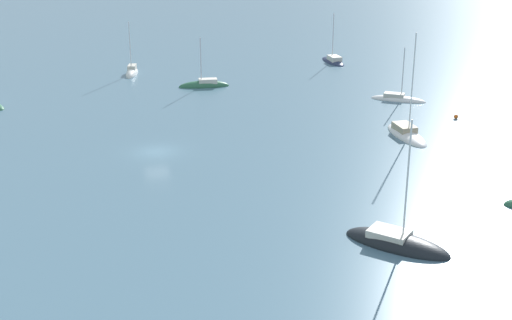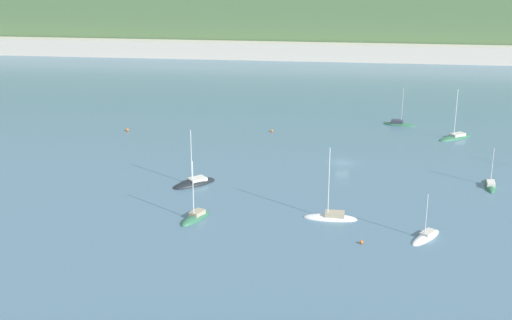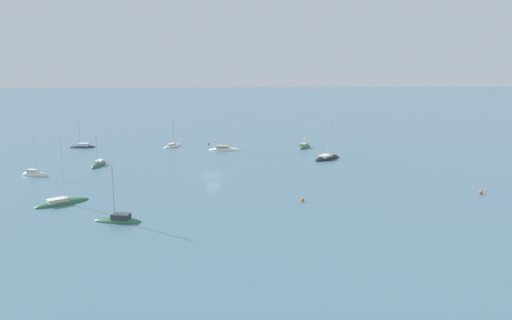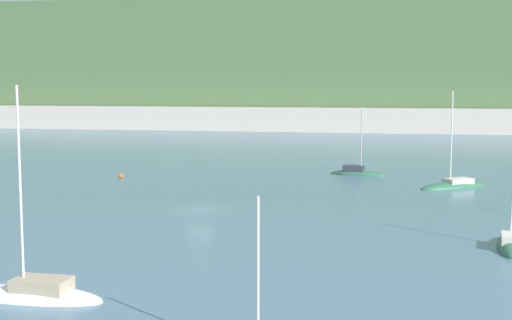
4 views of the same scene
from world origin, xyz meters
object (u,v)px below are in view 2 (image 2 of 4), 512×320
(sailboat_0, at_px, (194,184))
(sailboat_4, at_px, (399,124))
(sailboat_7, at_px, (426,237))
(mooring_buoy_2, at_px, (272,131))
(sailboat_2, at_px, (490,186))
(sailboat_5, at_px, (455,138))
(mooring_buoy_1, at_px, (127,130))
(sailboat_3, at_px, (331,218))
(mooring_buoy_0, at_px, (361,242))
(sailboat_6, at_px, (195,218))

(sailboat_0, height_order, sailboat_4, sailboat_0)
(sailboat_7, bearing_deg, mooring_buoy_2, -117.08)
(sailboat_2, relative_size, sailboat_5, 0.67)
(mooring_buoy_1, relative_size, mooring_buoy_2, 1.15)
(sailboat_2, bearing_deg, sailboat_3, 129.04)
(sailboat_4, bearing_deg, sailboat_0, -121.96)
(mooring_buoy_2, bearing_deg, sailboat_3, -74.05)
(sailboat_2, xyz_separation_m, mooring_buoy_2, (-41.54, 30.14, 0.19))
(mooring_buoy_1, xyz_separation_m, mooring_buoy_2, (32.18, 2.95, -0.04))
(sailboat_7, relative_size, mooring_buoy_0, 14.85)
(sailboat_4, relative_size, mooring_buoy_0, 17.95)
(mooring_buoy_1, height_order, mooring_buoy_2, mooring_buoy_1)
(sailboat_3, xyz_separation_m, sailboat_5, (26.31, 47.19, -0.03))
(mooring_buoy_0, bearing_deg, sailboat_0, 143.06)
(mooring_buoy_2, bearing_deg, sailboat_6, -98.55)
(mooring_buoy_2, bearing_deg, sailboat_4, 17.40)
(sailboat_6, bearing_deg, mooring_buoy_2, -163.26)
(sailboat_4, distance_m, mooring_buoy_0, 66.37)
(sailboat_6, relative_size, mooring_buoy_1, 16.61)
(sailboat_3, xyz_separation_m, mooring_buoy_1, (-45.82, 44.77, 0.19))
(sailboat_5, bearing_deg, sailboat_2, 56.71)
(sailboat_0, height_order, sailboat_5, sailboat_5)
(sailboat_2, bearing_deg, sailboat_7, 156.17)
(mooring_buoy_2, bearing_deg, sailboat_5, -0.76)
(sailboat_2, distance_m, mooring_buoy_0, 35.27)
(sailboat_3, relative_size, sailboat_6, 1.17)
(sailboat_6, relative_size, mooring_buoy_0, 20.51)
(sailboat_5, xyz_separation_m, mooring_buoy_0, (-21.80, -56.00, 0.16))
(sailboat_4, xyz_separation_m, mooring_buoy_1, (-60.88, -11.94, 0.17))
(sailboat_5, height_order, mooring_buoy_0, sailboat_5)
(sailboat_3, height_order, mooring_buoy_0, sailboat_3)
(sailboat_7, distance_m, mooring_buoy_0, 10.05)
(sailboat_5, relative_size, sailboat_7, 1.51)
(sailboat_5, height_order, sailboat_7, sailboat_5)
(sailboat_7, bearing_deg, sailboat_4, -145.39)
(sailboat_3, bearing_deg, sailboat_0, -26.63)
(sailboat_5, xyz_separation_m, sailboat_7, (-12.23, -52.93, -0.01))
(sailboat_4, bearing_deg, sailboat_5, -30.19)
(sailboat_2, height_order, sailboat_3, sailboat_3)
(sailboat_0, distance_m, mooring_buoy_0, 36.16)
(sailboat_7, bearing_deg, mooring_buoy_1, -94.63)
(sailboat_4, height_order, mooring_buoy_1, sailboat_4)
(sailboat_0, relative_size, sailboat_7, 1.45)
(sailboat_2, bearing_deg, sailboat_6, 119.12)
(mooring_buoy_0, bearing_deg, mooring_buoy_2, 107.80)
(sailboat_3, relative_size, sailboat_5, 1.06)
(mooring_buoy_1, bearing_deg, mooring_buoy_0, -46.80)
(sailboat_6, xyz_separation_m, mooring_buoy_2, (7.56, 50.27, 0.16))
(sailboat_3, distance_m, mooring_buoy_2, 49.63)
(sailboat_0, distance_m, sailboat_3, 27.60)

